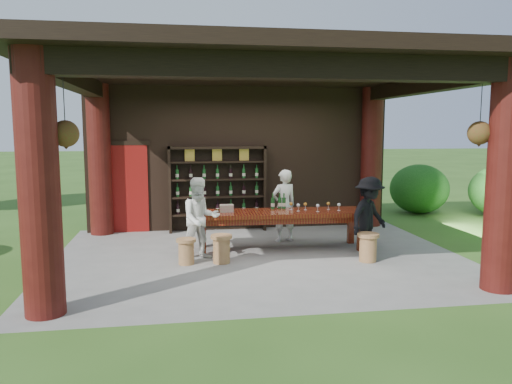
{
  "coord_description": "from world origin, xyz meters",
  "views": [
    {
      "loc": [
        -1.47,
        -8.83,
        2.35
      ],
      "look_at": [
        0.0,
        0.4,
        1.15
      ],
      "focal_mm": 35.0,
      "sensor_mm": 36.0,
      "label": 1
    }
  ],
  "objects": [
    {
      "name": "guest_man",
      "position": [
        2.0,
        -0.25,
        0.74
      ],
      "size": [
        1.09,
        0.99,
        1.47
      ],
      "primitive_type": "imported",
      "rotation": [
        0.0,
        0.0,
        0.61
      ],
      "color": "black",
      "rests_on": "ground"
    },
    {
      "name": "table_bottles",
      "position": [
        0.53,
        0.84,
        0.9
      ],
      "size": [
        0.31,
        0.11,
        0.31
      ],
      "color": "#194C1E",
      "rests_on": "tasting_table"
    },
    {
      "name": "ground",
      "position": [
        0.0,
        0.0,
        0.0
      ],
      "size": [
        90.0,
        90.0,
        0.0
      ],
      "primitive_type": "plane",
      "color": "#2D5119",
      "rests_on": "ground"
    },
    {
      "name": "host",
      "position": [
        0.72,
        1.2,
        0.75
      ],
      "size": [
        0.63,
        0.5,
        1.5
      ],
      "primitive_type": "imported",
      "rotation": [
        0.0,
        0.0,
        3.43
      ],
      "color": "white",
      "rests_on": "ground"
    },
    {
      "name": "table_glasses",
      "position": [
        1.15,
        0.51,
        0.82
      ],
      "size": [
        0.97,
        0.38,
        0.15
      ],
      "color": "silver",
      "rests_on": "tasting_table"
    },
    {
      "name": "pavilion",
      "position": [
        -0.01,
        0.43,
        2.13
      ],
      "size": [
        7.5,
        6.0,
        3.6
      ],
      "color": "slate",
      "rests_on": "ground"
    },
    {
      "name": "stool_near_left",
      "position": [
        -0.73,
        -0.31,
        0.26
      ],
      "size": [
        0.38,
        0.38,
        0.5
      ],
      "rotation": [
        0.0,
        0.0,
        -0.3
      ],
      "color": "olive",
      "rests_on": "ground"
    },
    {
      "name": "shrubs",
      "position": [
        3.26,
        0.88,
        0.56
      ],
      "size": [
        15.46,
        8.01,
        1.36
      ],
      "color": "#194C14",
      "rests_on": "ground"
    },
    {
      "name": "tasting_table",
      "position": [
        0.5,
        0.53,
        0.63
      ],
      "size": [
        3.3,
        0.97,
        0.75
      ],
      "rotation": [
        0.0,
        0.0,
        -0.04
      ],
      "color": "#5D130D",
      "rests_on": "ground"
    },
    {
      "name": "wine_shelf",
      "position": [
        -0.56,
        2.45,
        0.98
      ],
      "size": [
        2.21,
        0.34,
        1.95
      ],
      "color": "black",
      "rests_on": "ground"
    },
    {
      "name": "stool_near_right",
      "position": [
        1.85,
        -0.62,
        0.27
      ],
      "size": [
        0.38,
        0.38,
        0.51
      ],
      "rotation": [
        0.0,
        0.0,
        0.12
      ],
      "color": "olive",
      "rests_on": "ground"
    },
    {
      "name": "guest_woman",
      "position": [
        -1.07,
        0.01,
        0.74
      ],
      "size": [
        0.83,
        0.71,
        1.48
      ],
      "primitive_type": "imported",
      "rotation": [
        0.0,
        0.0,
        0.23
      ],
      "color": "silver",
      "rests_on": "ground"
    },
    {
      "name": "trees",
      "position": [
        3.61,
        2.2,
        3.37
      ],
      "size": [
        23.0,
        10.82,
        4.8
      ],
      "color": "#3F2819",
      "rests_on": "ground"
    },
    {
      "name": "napkin_basket",
      "position": [
        -0.54,
        0.59,
        0.82
      ],
      "size": [
        0.27,
        0.19,
        0.14
      ],
      "primitive_type": "cube",
      "rotation": [
        0.0,
        0.0,
        -0.04
      ],
      "color": "#BF6672",
      "rests_on": "tasting_table"
    },
    {
      "name": "stool_far_left",
      "position": [
        -1.34,
        -0.3,
        0.24
      ],
      "size": [
        0.34,
        0.34,
        0.45
      ],
      "rotation": [
        0.0,
        0.0,
        -0.31
      ],
      "color": "olive",
      "rests_on": "ground"
    }
  ]
}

